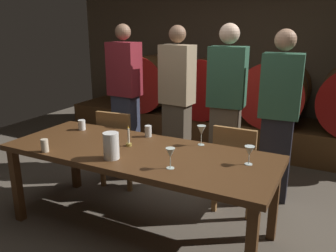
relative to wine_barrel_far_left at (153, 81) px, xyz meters
The scene contains 21 objects.
ground_plane 2.97m from the wine_barrel_far_left, 58.54° to the right, with size 8.14×8.14×0.00m, color brown.
back_wall 1.64m from the wine_barrel_far_left, 20.39° to the left, with size 6.26×0.24×2.66m, color brown.
barrel_shelf 1.62m from the wine_barrel_far_left, ahead, with size 5.64×0.90×0.45m, color brown.
wine_barrel_far_left is the anchor object (origin of this frame).
wine_barrel_center_left 1.00m from the wine_barrel_far_left, ahead, with size 0.88×0.95×0.88m.
wine_barrel_center_right 1.97m from the wine_barrel_far_left, ahead, with size 0.88×0.95×0.88m.
dining_table 2.92m from the wine_barrel_far_left, 62.90° to the right, with size 2.33×0.89×0.75m.
chair_left 2.08m from the wine_barrel_far_left, 71.17° to the right, with size 0.43×0.43×0.88m.
chair_right 2.78m from the wine_barrel_far_left, 43.71° to the right, with size 0.40×0.40×0.88m.
guest_far_left 1.46m from the wine_barrel_far_left, 74.12° to the right, with size 0.39×0.26×1.79m.
guest_center_left 1.68m from the wine_barrel_far_left, 50.65° to the right, with size 0.40×0.27×1.77m.
guest_center_right 2.25m from the wine_barrel_far_left, 40.23° to the right, with size 0.40×0.27×1.79m.
guest_far_right 2.70m from the wine_barrel_far_left, 32.84° to the right, with size 0.40×0.27×1.74m.
candle_center 2.81m from the wine_barrel_far_left, 64.74° to the right, with size 0.05×0.05×0.18m.
pitcher 3.11m from the wine_barrel_far_left, 66.46° to the right, with size 0.13×0.13×0.21m.
wine_glass_left 3.31m from the wine_barrel_far_left, 58.21° to the right, with size 0.07×0.07×0.16m.
wine_glass_center 2.83m from the wine_barrel_far_left, 51.83° to the right, with size 0.08×0.08×0.18m.
wine_glass_right 3.34m from the wine_barrel_far_left, 47.89° to the right, with size 0.08×0.08×0.15m.
cup_left 2.40m from the wine_barrel_far_left, 77.79° to the right, with size 0.07×0.07×0.10m, color white.
cup_center 3.05m from the wine_barrel_far_left, 77.56° to the right, with size 0.06×0.06×0.11m, color beige.
cup_right 2.55m from the wine_barrel_far_left, 61.44° to the right, with size 0.06×0.06×0.11m, color white.
Camera 1 is at (1.32, -2.48, 1.76)m, focal length 36.68 mm.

